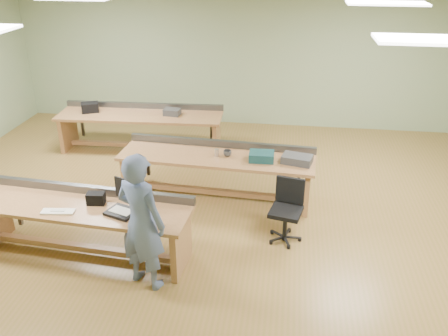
{
  "coord_description": "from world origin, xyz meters",
  "views": [
    {
      "loc": [
        1.1,
        -6.36,
        3.83
      ],
      "look_at": [
        0.29,
        -0.6,
        1.03
      ],
      "focal_mm": 38.0,
      "sensor_mm": 36.0,
      "label": 1
    }
  ],
  "objects_px": {
    "drinks_can": "(217,153)",
    "task_chair": "(286,218)",
    "person": "(141,222)",
    "parts_bin_teal": "(262,156)",
    "camera_bag": "(96,198)",
    "laptop_base": "(122,212)",
    "workbench_mid": "(217,165)",
    "parts_bin_grey": "(297,159)",
    "workbench_front": "(83,217)",
    "workbench_back": "(141,123)",
    "mug": "(227,153)"
  },
  "relations": [
    {
      "from": "drinks_can",
      "to": "task_chair",
      "type": "bearing_deg",
      "value": -42.35
    },
    {
      "from": "person",
      "to": "parts_bin_teal",
      "type": "relative_size",
      "value": 4.55
    },
    {
      "from": "task_chair",
      "to": "parts_bin_teal",
      "type": "xyz_separation_m",
      "value": [
        -0.43,
        0.98,
        0.49
      ]
    },
    {
      "from": "camera_bag",
      "to": "person",
      "type": "bearing_deg",
      "value": -40.92
    },
    {
      "from": "laptop_base",
      "to": "parts_bin_teal",
      "type": "distance_m",
      "value": 2.45
    },
    {
      "from": "workbench_mid",
      "to": "parts_bin_grey",
      "type": "distance_m",
      "value": 1.29
    },
    {
      "from": "person",
      "to": "drinks_can",
      "type": "xyz_separation_m",
      "value": [
        0.54,
        2.25,
        -0.06
      ]
    },
    {
      "from": "workbench_front",
      "to": "parts_bin_teal",
      "type": "distance_m",
      "value": 2.81
    },
    {
      "from": "workbench_front",
      "to": "camera_bag",
      "type": "bearing_deg",
      "value": 19.84
    },
    {
      "from": "workbench_mid",
      "to": "workbench_front",
      "type": "bearing_deg",
      "value": -126.32
    },
    {
      "from": "workbench_back",
      "to": "person",
      "type": "xyz_separation_m",
      "value": [
        1.27,
        -4.05,
        0.31
      ]
    },
    {
      "from": "workbench_mid",
      "to": "person",
      "type": "xyz_separation_m",
      "value": [
        -0.53,
        -2.3,
        0.31
      ]
    },
    {
      "from": "camera_bag",
      "to": "drinks_can",
      "type": "height_order",
      "value": "camera_bag"
    },
    {
      "from": "workbench_mid",
      "to": "laptop_base",
      "type": "distance_m",
      "value": 2.16
    },
    {
      "from": "workbench_mid",
      "to": "mug",
      "type": "height_order",
      "value": "workbench_mid"
    },
    {
      "from": "person",
      "to": "laptop_base",
      "type": "bearing_deg",
      "value": -20.69
    },
    {
      "from": "person",
      "to": "laptop_base",
      "type": "relative_size",
      "value": 4.89
    },
    {
      "from": "parts_bin_grey",
      "to": "mug",
      "type": "xyz_separation_m",
      "value": [
        -1.09,
        0.1,
        -0.01
      ]
    },
    {
      "from": "workbench_mid",
      "to": "parts_bin_grey",
      "type": "bearing_deg",
      "value": -2.74
    },
    {
      "from": "workbench_back",
      "to": "parts_bin_teal",
      "type": "distance_m",
      "value": 3.15
    },
    {
      "from": "workbench_front",
      "to": "parts_bin_teal",
      "type": "height_order",
      "value": "parts_bin_teal"
    },
    {
      "from": "drinks_can",
      "to": "mug",
      "type": "bearing_deg",
      "value": 6.0
    },
    {
      "from": "workbench_front",
      "to": "workbench_mid",
      "type": "bearing_deg",
      "value": 54.5
    },
    {
      "from": "workbench_back",
      "to": "drinks_can",
      "type": "height_order",
      "value": "drinks_can"
    },
    {
      "from": "workbench_back",
      "to": "parts_bin_grey",
      "type": "xyz_separation_m",
      "value": [
        3.07,
        -1.89,
        0.25
      ]
    },
    {
      "from": "camera_bag",
      "to": "parts_bin_grey",
      "type": "bearing_deg",
      "value": 26.19
    },
    {
      "from": "person",
      "to": "parts_bin_grey",
      "type": "bearing_deg",
      "value": -107.36
    },
    {
      "from": "task_chair",
      "to": "camera_bag",
      "type": "bearing_deg",
      "value": -152.63
    },
    {
      "from": "laptop_base",
      "to": "task_chair",
      "type": "height_order",
      "value": "task_chair"
    },
    {
      "from": "camera_bag",
      "to": "laptop_base",
      "type": "bearing_deg",
      "value": -31.68
    },
    {
      "from": "drinks_can",
      "to": "laptop_base",
      "type": "bearing_deg",
      "value": -115.57
    },
    {
      "from": "person",
      "to": "parts_bin_teal",
      "type": "bearing_deg",
      "value": -97.48
    },
    {
      "from": "workbench_mid",
      "to": "task_chair",
      "type": "bearing_deg",
      "value": -40.32
    },
    {
      "from": "workbench_back",
      "to": "parts_bin_teal",
      "type": "bearing_deg",
      "value": -39.25
    },
    {
      "from": "mug",
      "to": "task_chair",
      "type": "bearing_deg",
      "value": -47.42
    },
    {
      "from": "person",
      "to": "parts_bin_grey",
      "type": "relative_size",
      "value": 3.87
    },
    {
      "from": "drinks_can",
      "to": "person",
      "type": "bearing_deg",
      "value": -103.46
    },
    {
      "from": "person",
      "to": "parts_bin_grey",
      "type": "height_order",
      "value": "person"
    },
    {
      "from": "drinks_can",
      "to": "camera_bag",
      "type": "bearing_deg",
      "value": -127.62
    },
    {
      "from": "laptop_base",
      "to": "parts_bin_grey",
      "type": "height_order",
      "value": "parts_bin_grey"
    },
    {
      "from": "workbench_front",
      "to": "person",
      "type": "xyz_separation_m",
      "value": [
        0.97,
        -0.49,
        0.31
      ]
    },
    {
      "from": "parts_bin_teal",
      "to": "parts_bin_grey",
      "type": "relative_size",
      "value": 0.85
    },
    {
      "from": "parts_bin_teal",
      "to": "mug",
      "type": "distance_m",
      "value": 0.55
    },
    {
      "from": "camera_bag",
      "to": "mug",
      "type": "height_order",
      "value": "camera_bag"
    },
    {
      "from": "parts_bin_teal",
      "to": "camera_bag",
      "type": "bearing_deg",
      "value": -141.01
    },
    {
      "from": "task_chair",
      "to": "drinks_can",
      "type": "relative_size",
      "value": 7.5
    },
    {
      "from": "drinks_can",
      "to": "workbench_mid",
      "type": "bearing_deg",
      "value": 93.66
    },
    {
      "from": "workbench_front",
      "to": "parts_bin_grey",
      "type": "xyz_separation_m",
      "value": [
        2.77,
        1.68,
        0.25
      ]
    },
    {
      "from": "parts_bin_teal",
      "to": "drinks_can",
      "type": "xyz_separation_m",
      "value": [
        -0.71,
        0.06,
        -0.01
      ]
    },
    {
      "from": "parts_bin_teal",
      "to": "mug",
      "type": "height_order",
      "value": "parts_bin_teal"
    }
  ]
}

